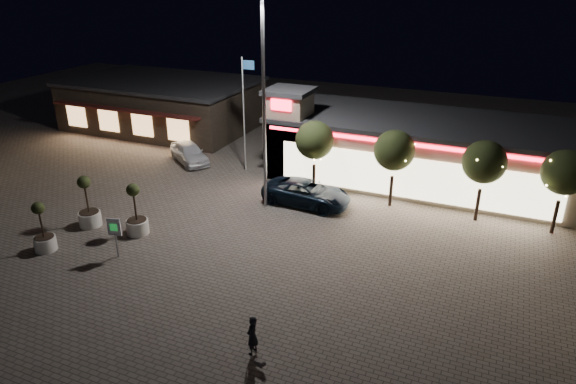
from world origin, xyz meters
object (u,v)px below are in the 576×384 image
at_px(pedestrian, 252,335).
at_px(valet_sign, 115,230).
at_px(pickup_truck, 307,193).
at_px(planter_mid, 44,235).
at_px(planter_left, 89,210).
at_px(white_sedan, 189,153).

bearing_deg(pedestrian, valet_sign, -106.09).
distance_m(pickup_truck, planter_mid, 14.76).
relative_size(planter_left, planter_mid, 1.12).
xyz_separation_m(planter_mid, valet_sign, (3.87, 0.92, 0.66)).
bearing_deg(planter_left, pedestrian, -23.64).
bearing_deg(planter_mid, pickup_truck, 45.76).
bearing_deg(planter_mid, white_sedan, 91.92).
height_order(pickup_truck, planter_mid, planter_mid).
distance_m(pickup_truck, planter_left, 12.64).
bearing_deg(pickup_truck, planter_left, 129.01).
xyz_separation_m(white_sedan, planter_mid, (0.47, -14.06, 0.07)).
height_order(planter_mid, valet_sign, planter_mid).
bearing_deg(planter_mid, valet_sign, 13.38).
xyz_separation_m(pickup_truck, pedestrian, (3.02, -13.28, 0.06)).
distance_m(white_sedan, planter_mid, 14.06).
relative_size(planter_left, valet_sign, 1.41).
relative_size(pickup_truck, white_sedan, 1.21).
distance_m(planter_left, valet_sign, 4.35).
bearing_deg(pickup_truck, pedestrian, -164.64).
bearing_deg(planter_left, pickup_truck, 36.47).
distance_m(pedestrian, planter_left, 14.40).
xyz_separation_m(pedestrian, planter_mid, (-13.32, 2.71, 0.03)).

